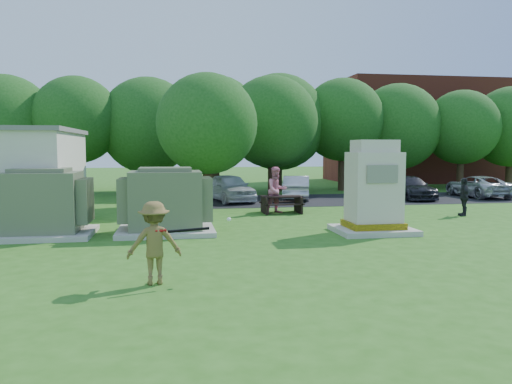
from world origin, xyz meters
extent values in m
plane|color=#2D6619|center=(0.00, 0.00, 0.00)|extent=(120.00, 120.00, 0.00)
cube|color=maroon|center=(18.00, 27.00, 4.00)|extent=(15.00, 8.00, 8.00)
cube|color=#232326|center=(7.00, 13.50, 0.01)|extent=(20.00, 6.00, 0.01)
cube|color=beige|center=(-6.50, 4.50, 0.07)|extent=(3.00, 2.40, 0.15)
cube|color=#5F694B|center=(-6.50, 4.50, 1.05)|extent=(2.20, 1.80, 1.80)
cube|color=#5F694B|center=(-6.50, 4.50, 2.01)|extent=(1.60, 1.30, 0.12)
cube|color=#5F694B|center=(-5.23, 4.50, 1.07)|extent=(0.32, 1.50, 1.35)
cube|color=beige|center=(-2.80, 4.50, 0.07)|extent=(3.00, 2.40, 0.15)
cube|color=#5E6848|center=(-2.80, 4.50, 1.05)|extent=(2.20, 1.80, 1.80)
cube|color=#5E6848|center=(-2.80, 4.50, 2.01)|extent=(1.60, 1.30, 0.12)
cube|color=#5E6848|center=(-4.07, 4.50, 1.07)|extent=(0.32, 1.50, 1.35)
cube|color=#5E6848|center=(-1.53, 4.50, 1.07)|extent=(0.32, 1.50, 1.35)
cube|color=beige|center=(3.67, 3.46, 0.08)|extent=(2.40, 1.97, 0.16)
cube|color=yellow|center=(3.67, 3.46, 0.26)|extent=(1.69, 1.37, 0.20)
cube|color=beige|center=(3.67, 3.46, 1.45)|extent=(1.53, 1.20, 2.19)
cube|color=beige|center=(3.67, 3.46, 2.74)|extent=(1.26, 0.98, 0.38)
cube|color=gray|center=(3.67, 2.82, 1.89)|extent=(0.98, 0.04, 0.55)
cube|color=black|center=(1.84, 8.65, 0.69)|extent=(1.67, 0.65, 0.06)
cube|color=black|center=(1.84, 9.16, 0.41)|extent=(1.67, 0.23, 0.05)
cube|color=black|center=(1.84, 8.14, 0.41)|extent=(1.67, 0.23, 0.05)
cube|color=black|center=(1.12, 8.65, 0.34)|extent=(0.07, 1.25, 0.69)
cube|color=black|center=(2.57, 8.65, 0.34)|extent=(0.07, 1.25, 0.69)
imported|color=brown|center=(-2.95, -1.53, 0.82)|extent=(1.12, 0.73, 1.64)
imported|color=#D26F8B|center=(1.64, 8.66, 0.95)|extent=(1.10, 0.97, 1.91)
imported|color=black|center=(8.78, 6.63, 0.75)|extent=(0.62, 0.95, 1.51)
imported|color=silver|center=(0.24, 13.49, 0.70)|extent=(2.54, 4.36, 1.39)
imported|color=#B7B7BC|center=(3.81, 13.93, 0.62)|extent=(2.28, 3.99, 1.24)
imported|color=black|center=(9.79, 13.28, 0.59)|extent=(1.76, 4.13, 1.19)
imported|color=#B9B9BE|center=(13.91, 13.50, 0.58)|extent=(1.96, 4.21, 1.17)
cylinder|color=black|center=(-2.27, -1.63, 1.07)|extent=(0.82, 0.35, 0.06)
cylinder|color=maroon|center=(-2.82, -1.66, 1.07)|extent=(0.23, 0.14, 0.06)
sphere|color=white|center=(-1.45, -1.32, 1.22)|extent=(0.09, 0.09, 0.09)
cylinder|color=#47301E|center=(-12.00, 19.40, 1.20)|extent=(0.44, 0.44, 2.40)
sphere|color=#235B1C|center=(-12.00, 19.40, 4.08)|extent=(5.60, 5.60, 5.60)
cylinder|color=#47301E|center=(-8.00, 18.80, 1.40)|extent=(0.44, 0.44, 2.80)
sphere|color=#235B1C|center=(-8.00, 18.80, 4.30)|extent=(5.00, 5.00, 5.00)
cylinder|color=#47301E|center=(-4.00, 19.60, 1.15)|extent=(0.44, 0.44, 2.30)
sphere|color=#235B1C|center=(-4.00, 19.60, 4.04)|extent=(5.80, 5.80, 5.80)
cylinder|color=#47301E|center=(0.00, 18.70, 1.35)|extent=(0.44, 0.44, 2.70)
sphere|color=#235B1C|center=(0.00, 18.70, 4.32)|extent=(5.40, 5.40, 5.40)
cylinder|color=#47301E|center=(4.00, 19.30, 1.25)|extent=(0.44, 0.44, 2.50)
sphere|color=#235B1C|center=(4.00, 19.30, 4.30)|extent=(6.00, 6.00, 6.00)
cylinder|color=#47301E|center=(8.00, 18.90, 1.45)|extent=(0.44, 0.44, 2.90)
sphere|color=#235B1C|center=(8.00, 18.90, 4.46)|extent=(5.20, 5.20, 5.20)
cylinder|color=#47301E|center=(12.00, 19.50, 1.20)|extent=(0.44, 0.44, 2.40)
sphere|color=#235B1C|center=(12.00, 19.50, 4.08)|extent=(5.60, 5.60, 5.60)
cylinder|color=#47301E|center=(16.00, 18.60, 1.30)|extent=(0.44, 0.44, 2.60)
sphere|color=#235B1C|center=(16.00, 18.60, 4.04)|extent=(4.80, 4.80, 4.80)
cylinder|color=#47301E|center=(20.00, 19.20, 1.25)|extent=(0.44, 0.44, 2.50)
sphere|color=#235B1C|center=(20.00, 19.20, 4.12)|extent=(5.40, 5.40, 5.40)
cylinder|color=#47301E|center=(-1.00, 11.50, 1.20)|extent=(0.44, 0.44, 2.40)
sphere|color=#235B1C|center=(-1.00, 11.50, 3.78)|extent=(4.60, 4.60, 4.60)
cylinder|color=#47301E|center=(3.00, 16.50, 1.30)|extent=(0.44, 0.44, 2.60)
sphere|color=#235B1C|center=(3.00, 16.50, 4.16)|extent=(5.20, 5.20, 5.20)
camera|label=1|loc=(-2.57, -11.36, 2.66)|focal=35.00mm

